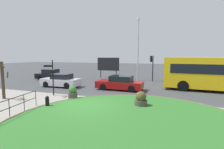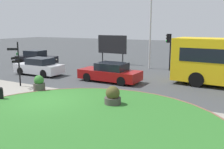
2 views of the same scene
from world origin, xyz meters
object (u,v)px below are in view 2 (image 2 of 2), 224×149
planter_kerbside (39,84)px  signpost_directional (17,61)px  lamppost_tall (151,21)px  billboard_left (112,45)px  planter_near_signpost (113,97)px  car_trailing (110,73)px  bollard_foreground (1,94)px  traffic_light_near (169,44)px  car_far_lane (36,58)px  car_near_lane (39,67)px

planter_kerbside → signpost_directional: bearing=173.4°
signpost_directional → lamppost_tall: lamppost_tall is taller
signpost_directional → lamppost_tall: bearing=65.3°
billboard_left → planter_near_signpost: 14.42m
car_trailing → bollard_foreground: bearing=68.3°
bollard_foreground → traffic_light_near: bearing=68.8°
car_trailing → planter_near_signpost: bearing=121.3°
traffic_light_near → lamppost_tall: lamppost_tall is taller
billboard_left → planter_near_signpost: billboard_left is taller
bollard_foreground → lamppost_tall: 14.61m
planter_kerbside → billboard_left: bearing=97.1°
car_trailing → planter_kerbside: car_trailing is taller
traffic_light_near → billboard_left: traffic_light_near is taller
car_far_lane → planter_near_signpost: 16.02m
planter_near_signpost → car_far_lane: bearing=148.3°
car_far_lane → lamppost_tall: 12.31m
car_trailing → lamppost_tall: lamppost_tall is taller
car_near_lane → billboard_left: (2.33, 8.30, 1.34)m
planter_near_signpost → planter_kerbside: planter_near_signpost is taller
bollard_foreground → car_trailing: 7.48m
billboard_left → planter_kerbside: bearing=-82.6°
traffic_light_near → planter_kerbside: (-4.84, -11.03, -1.95)m
bollard_foreground → billboard_left: bearing=94.5°
bollard_foreground → traffic_light_near: traffic_light_near is taller
car_far_lane → billboard_left: (6.78, 4.18, 1.33)m
car_trailing → planter_kerbside: 5.12m
bollard_foreground → car_near_lane: bearing=118.7°
bollard_foreground → car_far_lane: (-7.92, 10.49, 0.29)m
planter_near_signpost → billboard_left: bearing=118.6°
car_far_lane → signpost_directional: bearing=-56.2°
bollard_foreground → car_far_lane: bearing=127.1°
signpost_directional → bollard_foreground: bearing=-58.1°
traffic_light_near → lamppost_tall: 2.68m
traffic_light_near → billboard_left: size_ratio=0.97×
lamppost_tall → planter_near_signpost: (2.32, -11.57, -3.90)m
traffic_light_near → billboard_left: bearing=-15.2°
signpost_directional → planter_kerbside: bearing=-6.6°
traffic_light_near → billboard_left: 6.49m
car_far_lane → planter_near_signpost: car_far_lane is taller
signpost_directional → car_near_lane: signpost_directional is taller
planter_near_signpost → planter_kerbside: bearing=176.1°
car_near_lane → planter_kerbside: car_near_lane is taller
car_trailing → signpost_directional: bearing=44.0°
signpost_directional → car_trailing: 6.30m
traffic_light_near → planter_near_signpost: 11.57m
car_near_lane → planter_near_signpost: size_ratio=4.04×
billboard_left → planter_near_signpost: size_ratio=3.33×
car_trailing → billboard_left: 8.86m
planter_near_signpost → traffic_light_near: bearing=92.4°
car_near_lane → traffic_light_near: 11.37m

